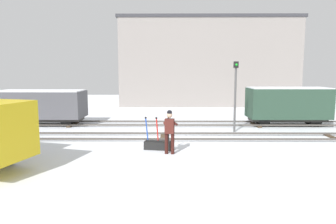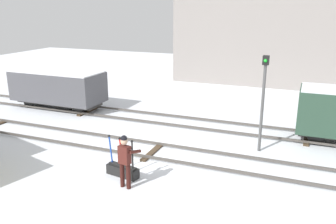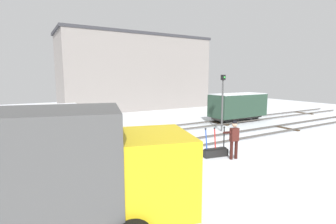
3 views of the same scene
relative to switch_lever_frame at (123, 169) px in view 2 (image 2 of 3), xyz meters
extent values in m
plane|color=silver|center=(0.14, 2.30, -0.25)|extent=(60.00, 60.00, 0.00)
cube|color=#4C4742|center=(0.14, 1.58, -0.12)|extent=(44.00, 0.07, 0.10)
cube|color=#4C4742|center=(0.14, 3.02, -0.12)|extent=(44.00, 0.07, 0.10)
cube|color=#423323|center=(0.14, 2.30, -0.21)|extent=(0.24, 1.94, 0.08)
cube|color=#4C4742|center=(0.14, 5.62, -0.12)|extent=(44.00, 0.07, 0.10)
cube|color=#4C4742|center=(0.14, 7.06, -0.12)|extent=(44.00, 0.07, 0.10)
cube|color=#423323|center=(-5.73, 6.34, -0.21)|extent=(0.24, 1.94, 0.08)
cube|color=#423323|center=(6.01, 6.34, -0.21)|extent=(0.24, 1.94, 0.08)
cube|color=black|center=(0.00, 0.00, -0.07)|extent=(1.28, 0.58, 0.36)
cube|color=black|center=(0.00, 0.00, 0.14)|extent=(1.13, 0.40, 0.06)
cylinder|color=#1E47B7|center=(-0.50, 0.09, 0.64)|extent=(0.16, 0.08, 1.05)
sphere|color=black|center=(-0.55, 0.10, 1.16)|extent=(0.09, 0.09, 0.09)
cylinder|color=red|center=(-0.04, 0.01, 0.64)|extent=(0.14, 0.08, 1.05)
sphere|color=black|center=(-0.08, 0.01, 1.16)|extent=(0.09, 0.09, 0.09)
cylinder|color=black|center=(0.46, -0.08, 0.64)|extent=(0.07, 0.07, 1.05)
sphere|color=black|center=(0.45, -0.08, 1.16)|extent=(0.09, 0.09, 0.09)
cylinder|color=#351511|center=(0.37, -0.69, 0.19)|extent=(0.15, 0.15, 0.87)
cylinder|color=#351511|center=(0.63, -0.73, 0.19)|extent=(0.15, 0.15, 0.87)
cube|color=#4C1E19|center=(0.50, -0.71, 0.93)|extent=(0.42, 0.30, 0.62)
sphere|color=tan|center=(0.50, -0.71, 1.40)|extent=(0.24, 0.24, 0.24)
sphere|color=black|center=(0.50, -0.71, 1.49)|extent=(0.21, 0.21, 0.21)
cylinder|color=#4C1E19|center=(0.35, -0.40, 0.98)|extent=(0.21, 0.60, 0.25)
cylinder|color=#4C1E19|center=(0.76, -0.47, 0.98)|extent=(0.21, 0.60, 0.26)
cylinder|color=#4C4C4C|center=(4.18, 4.14, 1.56)|extent=(0.12, 0.12, 3.61)
cube|color=black|center=(4.18, 4.14, 3.55)|extent=(0.24, 0.24, 0.36)
sphere|color=green|center=(4.18, 4.01, 3.55)|extent=(0.14, 0.14, 0.14)
cube|color=gray|center=(4.31, 19.62, 3.96)|extent=(17.41, 6.47, 8.41)
cylinder|color=black|center=(6.37, 5.76, 0.10)|extent=(0.70, 0.10, 0.70)
cylinder|color=black|center=(6.37, 6.91, 0.10)|extent=(0.70, 0.10, 0.70)
cube|color=#2D2B28|center=(-7.72, 6.34, 0.15)|extent=(5.14, 1.40, 0.20)
cube|color=#4C4C51|center=(-7.72, 6.34, 1.09)|extent=(5.42, 2.30, 1.67)
cube|color=white|center=(-7.72, 6.34, 1.96)|extent=(5.31, 2.21, 0.06)
cylinder|color=black|center=(-9.48, 5.75, 0.10)|extent=(0.70, 0.11, 0.70)
cylinder|color=black|center=(-9.47, 6.98, 0.10)|extent=(0.70, 0.11, 0.70)
cylinder|color=black|center=(-5.98, 5.71, 0.10)|extent=(0.70, 0.11, 0.70)
cylinder|color=black|center=(-5.96, 6.93, 0.10)|extent=(0.70, 0.11, 0.70)
camera|label=1|loc=(0.54, -13.56, 3.19)|focal=33.66mm
camera|label=2|loc=(5.78, -10.08, 5.57)|focal=38.03mm
camera|label=3|loc=(-7.93, -8.96, 3.59)|focal=26.78mm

